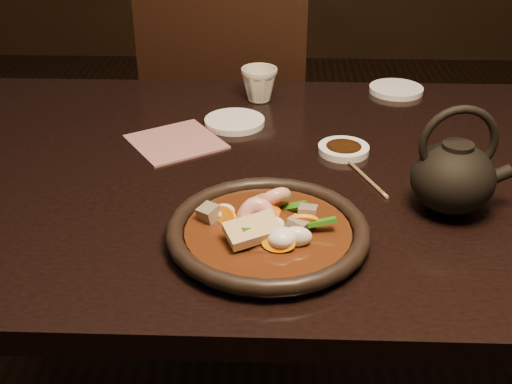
{
  "coord_description": "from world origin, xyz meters",
  "views": [
    {
      "loc": [
        -0.07,
        -1.03,
        1.28
      ],
      "look_at": [
        -0.1,
        -0.18,
        0.8
      ],
      "focal_mm": 45.0,
      "sensor_mm": 36.0,
      "label": 1
    }
  ],
  "objects_px": {
    "plate": "(268,232)",
    "teapot": "(454,174)",
    "tea_cup": "(259,83)",
    "chair": "(231,125)",
    "table": "(312,204)"
  },
  "relations": [
    {
      "from": "chair",
      "to": "tea_cup",
      "type": "xyz_separation_m",
      "value": [
        0.09,
        -0.37,
        0.26
      ]
    },
    {
      "from": "tea_cup",
      "to": "teapot",
      "type": "height_order",
      "value": "teapot"
    },
    {
      "from": "plate",
      "to": "teapot",
      "type": "xyz_separation_m",
      "value": [
        0.28,
        0.1,
        0.05
      ]
    },
    {
      "from": "table",
      "to": "chair",
      "type": "relative_size",
      "value": 1.65
    },
    {
      "from": "plate",
      "to": "tea_cup",
      "type": "bearing_deg",
      "value": 93.1
    },
    {
      "from": "tea_cup",
      "to": "plate",
      "type": "bearing_deg",
      "value": -86.9
    },
    {
      "from": "plate",
      "to": "tea_cup",
      "type": "xyz_separation_m",
      "value": [
        -0.03,
        0.57,
        0.03
      ]
    },
    {
      "from": "chair",
      "to": "plate",
      "type": "xyz_separation_m",
      "value": [
        0.12,
        -0.93,
        0.24
      ]
    },
    {
      "from": "teapot",
      "to": "chair",
      "type": "bearing_deg",
      "value": 111.64
    },
    {
      "from": "table",
      "to": "plate",
      "type": "relative_size",
      "value": 5.33
    },
    {
      "from": "teapot",
      "to": "tea_cup",
      "type": "bearing_deg",
      "value": 119.6
    },
    {
      "from": "table",
      "to": "teapot",
      "type": "height_order",
      "value": "teapot"
    },
    {
      "from": "table",
      "to": "chair",
      "type": "bearing_deg",
      "value": 106.16
    },
    {
      "from": "tea_cup",
      "to": "chair",
      "type": "bearing_deg",
      "value": 104.08
    },
    {
      "from": "plate",
      "to": "teapot",
      "type": "distance_m",
      "value": 0.31
    }
  ]
}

